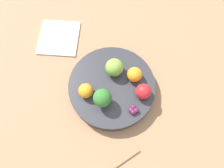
{
  "coord_description": "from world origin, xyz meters",
  "views": [
    {
      "loc": [
        0.0,
        0.23,
        0.67
      ],
      "look_at": [
        0.0,
        0.0,
        0.07
      ],
      "focal_mm": 35.0,
      "sensor_mm": 36.0,
      "label": 1
    }
  ],
  "objects_px": {
    "spoon": "(126,157)",
    "apple_green": "(143,91)",
    "broccoli": "(103,98)",
    "napkin": "(59,38)",
    "grape_cluster": "(134,110)",
    "orange_front": "(86,91)",
    "bowl": "(112,88)",
    "apple_red": "(115,68)",
    "orange_back": "(135,75)"
  },
  "relations": [
    {
      "from": "apple_green",
      "to": "napkin",
      "type": "distance_m",
      "value": 0.35
    },
    {
      "from": "apple_green",
      "to": "grape_cluster",
      "type": "relative_size",
      "value": 1.53
    },
    {
      "from": "grape_cluster",
      "to": "bowl",
      "type": "bearing_deg",
      "value": -51.99
    },
    {
      "from": "napkin",
      "to": "bowl",
      "type": "bearing_deg",
      "value": 133.99
    },
    {
      "from": "spoon",
      "to": "apple_red",
      "type": "bearing_deg",
      "value": -82.94
    },
    {
      "from": "bowl",
      "to": "orange_back",
      "type": "relative_size",
      "value": 5.88
    },
    {
      "from": "broccoli",
      "to": "apple_red",
      "type": "bearing_deg",
      "value": -109.11
    },
    {
      "from": "orange_back",
      "to": "orange_front",
      "type": "bearing_deg",
      "value": 19.28
    },
    {
      "from": "bowl",
      "to": "broccoli",
      "type": "bearing_deg",
      "value": 63.29
    },
    {
      "from": "napkin",
      "to": "spoon",
      "type": "relative_size",
      "value": 1.78
    },
    {
      "from": "apple_red",
      "to": "grape_cluster",
      "type": "distance_m",
      "value": 0.13
    },
    {
      "from": "bowl",
      "to": "grape_cluster",
      "type": "relative_size",
      "value": 8.8
    },
    {
      "from": "apple_green",
      "to": "napkin",
      "type": "relative_size",
      "value": 0.31
    },
    {
      "from": "orange_front",
      "to": "grape_cluster",
      "type": "relative_size",
      "value": 1.44
    },
    {
      "from": "bowl",
      "to": "spoon",
      "type": "relative_size",
      "value": 3.18
    },
    {
      "from": "apple_red",
      "to": "napkin",
      "type": "bearing_deg",
      "value": -37.08
    },
    {
      "from": "apple_red",
      "to": "orange_back",
      "type": "height_order",
      "value": "apple_red"
    },
    {
      "from": "apple_red",
      "to": "spoon",
      "type": "xyz_separation_m",
      "value": [
        -0.03,
        0.25,
        -0.06
      ]
    },
    {
      "from": "napkin",
      "to": "orange_front",
      "type": "bearing_deg",
      "value": 116.9
    },
    {
      "from": "apple_green",
      "to": "grape_cluster",
      "type": "bearing_deg",
      "value": 60.12
    },
    {
      "from": "bowl",
      "to": "orange_back",
      "type": "bearing_deg",
      "value": -159.61
    },
    {
      "from": "orange_front",
      "to": "grape_cluster",
      "type": "xyz_separation_m",
      "value": [
        -0.13,
        0.05,
        -0.01
      ]
    },
    {
      "from": "napkin",
      "to": "spoon",
      "type": "distance_m",
      "value": 0.45
    },
    {
      "from": "apple_green",
      "to": "orange_front",
      "type": "bearing_deg",
      "value": -1.11
    },
    {
      "from": "spoon",
      "to": "orange_front",
      "type": "bearing_deg",
      "value": -57.7
    },
    {
      "from": "orange_front",
      "to": "orange_back",
      "type": "height_order",
      "value": "orange_back"
    },
    {
      "from": "grape_cluster",
      "to": "spoon",
      "type": "distance_m",
      "value": 0.13
    },
    {
      "from": "broccoli",
      "to": "grape_cluster",
      "type": "relative_size",
      "value": 2.19
    },
    {
      "from": "bowl",
      "to": "napkin",
      "type": "bearing_deg",
      "value": -46.01
    },
    {
      "from": "apple_green",
      "to": "spoon",
      "type": "bearing_deg",
      "value": 73.75
    },
    {
      "from": "orange_front",
      "to": "napkin",
      "type": "relative_size",
      "value": 0.29
    },
    {
      "from": "apple_red",
      "to": "apple_green",
      "type": "relative_size",
      "value": 1.2
    },
    {
      "from": "broccoli",
      "to": "napkin",
      "type": "distance_m",
      "value": 0.3
    },
    {
      "from": "bowl",
      "to": "spoon",
      "type": "distance_m",
      "value": 0.21
    },
    {
      "from": "orange_front",
      "to": "grape_cluster",
      "type": "height_order",
      "value": "orange_front"
    },
    {
      "from": "spoon",
      "to": "broccoli",
      "type": "bearing_deg",
      "value": -66.92
    },
    {
      "from": "orange_front",
      "to": "napkin",
      "type": "xyz_separation_m",
      "value": [
        0.11,
        -0.21,
        -0.06
      ]
    },
    {
      "from": "orange_front",
      "to": "napkin",
      "type": "distance_m",
      "value": 0.25
    },
    {
      "from": "apple_red",
      "to": "orange_front",
      "type": "height_order",
      "value": "apple_red"
    },
    {
      "from": "broccoli",
      "to": "spoon",
      "type": "distance_m",
      "value": 0.18
    },
    {
      "from": "bowl",
      "to": "broccoli",
      "type": "relative_size",
      "value": 4.02
    },
    {
      "from": "grape_cluster",
      "to": "spoon",
      "type": "xyz_separation_m",
      "value": [
        0.02,
        0.12,
        -0.04
      ]
    },
    {
      "from": "spoon",
      "to": "apple_green",
      "type": "bearing_deg",
      "value": -106.25
    },
    {
      "from": "apple_red",
      "to": "orange_front",
      "type": "bearing_deg",
      "value": 40.5
    },
    {
      "from": "orange_front",
      "to": "orange_back",
      "type": "relative_size",
      "value": 0.96
    },
    {
      "from": "orange_front",
      "to": "broccoli",
      "type": "bearing_deg",
      "value": 150.67
    },
    {
      "from": "apple_green",
      "to": "orange_front",
      "type": "relative_size",
      "value": 1.06
    },
    {
      "from": "orange_back",
      "to": "napkin",
      "type": "bearing_deg",
      "value": -33.38
    },
    {
      "from": "broccoli",
      "to": "apple_red",
      "type": "height_order",
      "value": "broccoli"
    },
    {
      "from": "broccoli",
      "to": "grape_cluster",
      "type": "distance_m",
      "value": 0.09
    }
  ]
}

